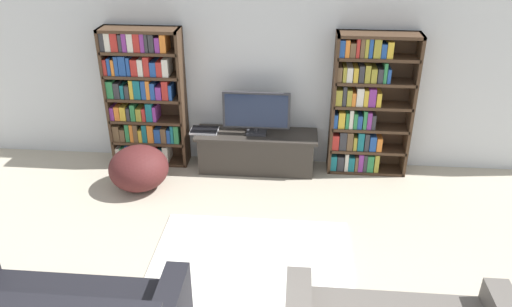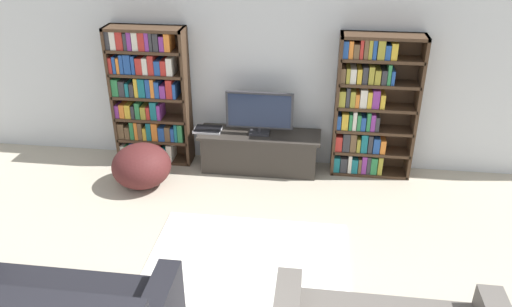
{
  "view_description": "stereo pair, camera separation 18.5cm",
  "coord_description": "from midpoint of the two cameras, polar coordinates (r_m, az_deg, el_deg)",
  "views": [
    {
      "loc": [
        0.36,
        -1.54,
        3.08
      ],
      "look_at": [
        -0.03,
        3.01,
        0.7
      ],
      "focal_mm": 35.0,
      "sensor_mm": 36.0,
      "label": 1
    },
    {
      "loc": [
        0.55,
        -1.52,
        3.08
      ],
      "look_at": [
        -0.03,
        3.01,
        0.7
      ],
      "focal_mm": 35.0,
      "sensor_mm": 36.0,
      "label": 2
    }
  ],
  "objects": [
    {
      "name": "tv_stand",
      "position": [
        6.18,
        -0.81,
        0.26
      ],
      "size": [
        1.49,
        0.46,
        0.49
      ],
      "color": "#332D28",
      "rests_on": "ground_plane"
    },
    {
      "name": "television",
      "position": [
        5.95,
        -0.86,
        4.73
      ],
      "size": [
        0.81,
        0.16,
        0.53
      ],
      "color": "#2D2D33",
      "rests_on": "tv_stand"
    },
    {
      "name": "laptop",
      "position": [
        6.17,
        -6.77,
        2.63
      ],
      "size": [
        0.34,
        0.24,
        0.03
      ],
      "color": "silver",
      "rests_on": "tv_stand"
    },
    {
      "name": "bookshelf_right",
      "position": [
        6.05,
        11.53,
        5.35
      ],
      "size": [
        0.95,
        0.3,
        1.72
      ],
      "color": "#422D1E",
      "rests_on": "ground_plane"
    },
    {
      "name": "beanbag_ottoman",
      "position": [
        5.96,
        -14.12,
        -1.65
      ],
      "size": [
        0.69,
        0.69,
        0.51
      ],
      "primitive_type": "ellipsoid",
      "color": "#4C1E1E",
      "rests_on": "ground_plane"
    },
    {
      "name": "area_rug",
      "position": [
        4.77,
        -1.74,
        -12.63
      ],
      "size": [
        1.88,
        1.49,
        0.02
      ],
      "color": "white",
      "rests_on": "ground_plane"
    },
    {
      "name": "wall_back",
      "position": [
        6.04,
        0.44,
        10.39
      ],
      "size": [
        8.8,
        0.06,
        2.6
      ],
      "color": "silver",
      "rests_on": "ground_plane"
    },
    {
      "name": "bookshelf_left",
      "position": [
        6.3,
        -13.53,
        6.28
      ],
      "size": [
        0.95,
        0.3,
        1.72
      ],
      "color": "#422D1E",
      "rests_on": "ground_plane"
    }
  ]
}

